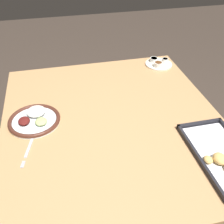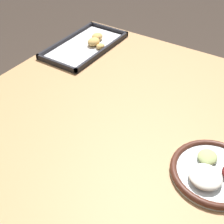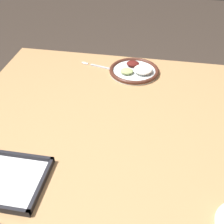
# 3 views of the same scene
# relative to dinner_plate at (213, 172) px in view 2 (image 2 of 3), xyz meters

# --- Properties ---
(dining_table) EXTENTS (1.21, 1.07, 0.76)m
(dining_table) POSITION_rel_dinner_plate_xyz_m (0.07, 0.38, -0.11)
(dining_table) COLOR #AD7F51
(dining_table) RESTS_ON ground_plane
(dinner_plate) EXTENTS (0.25, 0.25, 0.04)m
(dinner_plate) POSITION_rel_dinner_plate_xyz_m (0.00, 0.00, 0.00)
(dinner_plate) COLOR silver
(dinner_plate) RESTS_ON dining_table
(baking_tray) EXTENTS (0.42, 0.23, 0.04)m
(baking_tray) POSITION_rel_dinner_plate_xyz_m (0.42, 0.76, -0.00)
(baking_tray) COLOR black
(baking_tray) RESTS_ON dining_table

